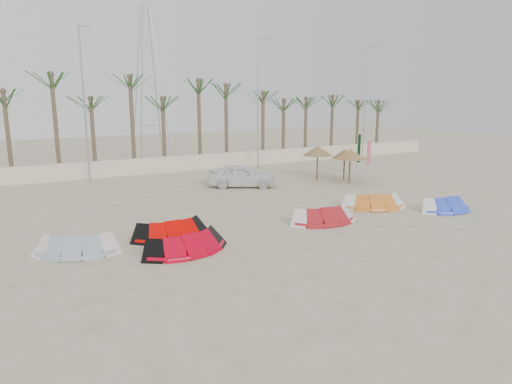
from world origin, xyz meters
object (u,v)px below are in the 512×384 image
kite_red_mid (184,240)px  kite_red_right (320,214)px  kite_red_left (169,227)px  parasol_mid (350,154)px  parasol_left (318,151)px  car (241,176)px  kite_orange (370,200)px  kite_blue (443,203)px  kite_grey (75,243)px  parasol_right (345,154)px

kite_red_mid → kite_red_right: same height
kite_red_left → parasol_mid: bearing=21.1°
parasol_left → car: (-6.25, 0.36, -1.41)m
kite_red_right → kite_red_left: bearing=169.6°
kite_orange → car: (-3.66, 8.83, 0.37)m
kite_orange → kite_blue: (3.05, -2.50, -0.00)m
kite_grey → parasol_mid: parasol_mid is taller
kite_red_mid → parasol_right: size_ratio=1.66×
kite_red_left → kite_red_mid: bearing=-92.6°
kite_red_mid → parasol_left: 17.85m
kite_red_left → parasol_left: (14.34, 8.22, 1.78)m
kite_red_right → parasol_mid: 11.19m
kite_blue → car: car is taller
kite_red_right → parasol_right: parasol_right is taller
kite_grey → kite_red_right: (11.46, -1.11, 0.00)m
kite_red_right → parasol_left: bearing=54.2°
kite_blue → parasol_mid: parasol_mid is taller
kite_grey → kite_red_mid: 4.36m
parasol_left → parasol_right: bearing=-24.4°
kite_grey → kite_red_left: same height
kite_red_left → car: car is taller
kite_red_mid → parasol_mid: size_ratio=1.55×
parasol_left → parasol_right: parasol_left is taller
kite_grey → kite_blue: same height
parasol_left → parasol_right: 2.09m
parasol_left → kite_grey: bearing=-155.3°
parasol_left → parasol_mid: size_ratio=1.04×
parasol_left → kite_red_right: bearing=-125.8°
kite_grey → kite_red_left: (4.04, 0.25, 0.00)m
kite_red_left → kite_orange: (11.74, -0.26, 0.00)m
kite_red_left → kite_red_right: same height
kite_red_mid → kite_orange: bearing=8.9°
kite_red_right → kite_orange: (4.32, 1.10, 0.00)m
kite_red_left → kite_blue: (14.80, -2.76, -0.00)m
kite_red_right → parasol_mid: parasol_mid is taller
kite_red_left → parasol_left: bearing=29.8°
kite_red_left → kite_blue: size_ratio=1.04×
kite_blue → parasol_left: parasol_left is taller
kite_red_left → kite_grey: bearing=-176.4°
kite_blue → kite_red_right: bearing=169.3°
kite_orange → kite_red_left: bearing=178.7°
parasol_left → parasol_right: size_ratio=1.11×
kite_grey → parasol_mid: size_ratio=1.48×
parasol_right → kite_blue: bearing=-98.0°
kite_red_mid → parasol_right: 18.94m
kite_red_left → parasol_left: 16.62m
kite_red_left → car: bearing=46.7°
kite_orange → parasol_mid: (3.89, 6.31, 1.69)m
car → kite_orange: bearing=-129.3°
kite_red_right → kite_blue: same height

